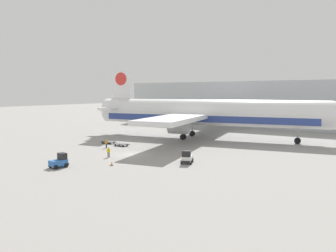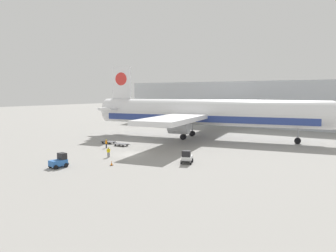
{
  "view_description": "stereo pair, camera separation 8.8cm",
  "coord_description": "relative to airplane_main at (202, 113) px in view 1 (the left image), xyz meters",
  "views": [
    {
      "loc": [
        34.82,
        -43.29,
        10.51
      ],
      "look_at": [
        0.71,
        10.86,
        4.0
      ],
      "focal_mm": 35.0,
      "sensor_mm": 36.0,
      "label": 1
    },
    {
      "loc": [
        34.89,
        -43.25,
        10.51
      ],
      "look_at": [
        0.71,
        10.86,
        4.0
      ],
      "focal_mm": 35.0,
      "sensor_mm": 36.0,
      "label": 2
    }
  ],
  "objects": [
    {
      "name": "ground_plane",
      "position": [
        -1.6,
        -24.01,
        -5.84
      ],
      "size": [
        400.0,
        400.0,
        0.0
      ],
      "primitive_type": "plane",
      "color": "gray"
    },
    {
      "name": "terminal_building",
      "position": [
        2.9,
        37.77,
        1.15
      ],
      "size": [
        90.0,
        18.2,
        14.0
      ],
      "color": "#B2B7BC",
      "rests_on": "ground_plane"
    },
    {
      "name": "airplane_main",
      "position": [
        0.0,
        0.0,
        0.0
      ],
      "size": [
        57.7,
        48.66,
        17.0
      ],
      "rotation": [
        0.0,
        0.0,
        0.17
      ],
      "color": "white",
      "rests_on": "ground_plane"
    },
    {
      "name": "baggage_tug_foreground",
      "position": [
        -3.97,
        -37.04,
        -4.96
      ],
      "size": [
        1.97,
        2.64,
        2.0
      ],
      "rotation": [
        0.0,
        0.0,
        1.41
      ],
      "color": "#2D66B7",
      "rests_on": "ground_plane"
    },
    {
      "name": "baggage_tug_mid",
      "position": [
        9.98,
        -25.1,
        -4.96
      ],
      "size": [
        2.29,
        2.76,
        2.0
      ],
      "rotation": [
        0.0,
        0.0,
        -1.23
      ],
      "color": "silver",
      "rests_on": "ground_plane"
    },
    {
      "name": "baggage_dolly_lead",
      "position": [
        -13.09,
        -17.05,
        -5.45
      ],
      "size": [
        3.72,
        1.57,
        0.48
      ],
      "rotation": [
        0.0,
        0.0,
        0.03
      ],
      "color": "#56565B",
      "rests_on": "ground_plane"
    },
    {
      "name": "baggage_dolly_second",
      "position": [
        -8.77,
        -18.02,
        -5.45
      ],
      "size": [
        3.72,
        1.57,
        0.48
      ],
      "rotation": [
        0.0,
        0.0,
        0.03
      ],
      "color": "#56565B",
      "rests_on": "ground_plane"
    },
    {
      "name": "ground_crew_near",
      "position": [
        -9.68,
        -21.32,
        -4.86
      ],
      "size": [
        0.54,
        0.33,
        1.68
      ],
      "rotation": [
        0.0,
        0.0,
        2.79
      ],
      "color": "black",
      "rests_on": "ground_plane"
    },
    {
      "name": "ground_crew_far",
      "position": [
        -3.11,
        -27.86,
        -4.86
      ],
      "size": [
        0.39,
        0.47,
        1.68
      ],
      "rotation": [
        0.0,
        0.0,
        0.93
      ],
      "color": "black",
      "rests_on": "ground_plane"
    },
    {
      "name": "traffic_cone_near",
      "position": [
        1.47,
        -32.21,
        -5.5
      ],
      "size": [
        0.4,
        0.4,
        0.69
      ],
      "color": "black",
      "rests_on": "ground_plane"
    }
  ]
}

